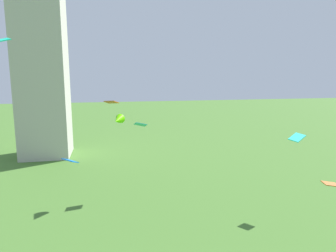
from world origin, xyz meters
TOP-DOWN VIEW (x-y plane):
  - kite_flying_1 at (-12.59, 25.17)m, footprint 1.42×1.26m
  - kite_flying_2 at (9.52, 24.19)m, footprint 1.54×1.35m
  - kite_flying_3 at (-8.03, 21.22)m, footprint 1.06×1.02m
  - kite_flying_4 at (-2.71, 30.08)m, footprint 1.23×0.87m
  - kite_flying_5 at (-5.35, 26.55)m, footprint 1.21×1.14m
  - kite_flying_6 at (-4.78, 29.32)m, footprint 1.29×1.52m
  - kite_flying_7 at (7.18, 17.15)m, footprint 1.00×0.76m

SIDE VIEW (x-z plane):
  - kite_flying_7 at x=7.18m, z-range 4.50..4.73m
  - kite_flying_3 at x=-8.03m, z-range 5.55..5.91m
  - kite_flying_2 at x=9.52m, z-range 5.58..6.16m
  - kite_flying_4 at x=-2.71m, z-range 6.07..6.65m
  - kite_flying_6 at x=-4.78m, z-range 6.46..7.43m
  - kite_flying_5 at x=-5.35m, z-range 8.65..8.98m
  - kite_flying_1 at x=-12.59m, z-range 13.01..13.50m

